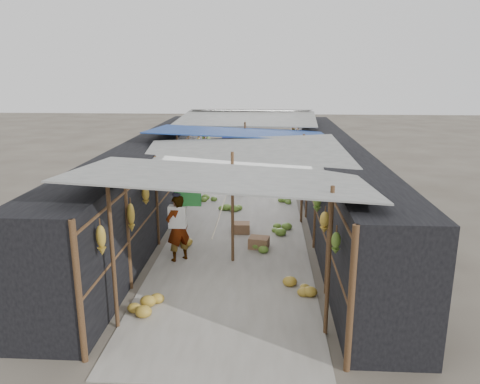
% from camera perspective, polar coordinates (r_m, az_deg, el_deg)
% --- Properties ---
extents(ground, '(80.00, 80.00, 0.00)m').
position_cam_1_polar(ground, '(8.43, -2.42, -16.47)').
color(ground, '#6B6356').
rests_on(ground, ground).
extents(aisle_slab, '(3.60, 16.00, 0.02)m').
position_cam_1_polar(aisle_slab, '(14.37, 0.12, -2.90)').
color(aisle_slab, '#9E998E').
rests_on(aisle_slab, ground).
extents(stall_left, '(1.40, 15.00, 2.30)m').
position_cam_1_polar(stall_left, '(14.47, -10.62, 1.65)').
color(stall_left, black).
rests_on(stall_left, ground).
extents(stall_right, '(1.40, 15.00, 2.30)m').
position_cam_1_polar(stall_right, '(14.18, 11.08, 1.36)').
color(stall_right, black).
rests_on(stall_right, ground).
extents(crate_near, '(0.50, 0.40, 0.29)m').
position_cam_1_polar(crate_near, '(12.85, 0.10, -4.42)').
color(crate_near, '#906649').
rests_on(crate_near, ground).
extents(crate_mid, '(0.55, 0.47, 0.29)m').
position_cam_1_polar(crate_mid, '(11.81, 2.32, -6.21)').
color(crate_mid, '#906649').
rests_on(crate_mid, ground).
extents(crate_back, '(0.55, 0.51, 0.28)m').
position_cam_1_polar(crate_back, '(19.66, 0.09, 2.35)').
color(crate_back, '#906649').
rests_on(crate_back, ground).
extents(black_basin, '(0.56, 0.56, 0.17)m').
position_cam_1_polar(black_basin, '(17.95, 6.21, 0.86)').
color(black_basin, black).
rests_on(black_basin, ground).
extents(vendor_elderly, '(0.70, 0.66, 1.60)m').
position_cam_1_polar(vendor_elderly, '(10.94, -7.58, -4.42)').
color(vendor_elderly, white).
rests_on(vendor_elderly, ground).
extents(shopper_blue, '(0.82, 0.71, 1.45)m').
position_cam_1_polar(shopper_blue, '(16.59, -0.27, 2.08)').
color(shopper_blue, navy).
rests_on(shopper_blue, ground).
extents(vendor_seated, '(0.41, 0.60, 0.85)m').
position_cam_1_polar(vendor_seated, '(17.12, 6.15, 1.37)').
color(vendor_seated, '#514D46').
rests_on(vendor_seated, ground).
extents(market_canopy, '(5.62, 15.20, 2.77)m').
position_cam_1_polar(market_canopy, '(14.16, 0.30, 6.79)').
color(market_canopy, brown).
rests_on(market_canopy, ground).
extents(hanging_bananas, '(3.96, 14.06, 0.83)m').
position_cam_1_polar(hanging_bananas, '(14.51, 0.04, 3.99)').
color(hanging_bananas, '#A5832A').
rests_on(hanging_bananas, ground).
extents(floor_bananas, '(3.90, 10.73, 0.35)m').
position_cam_1_polar(floor_bananas, '(13.18, 1.23, -3.89)').
color(floor_bananas, '#A5832A').
rests_on(floor_bananas, ground).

